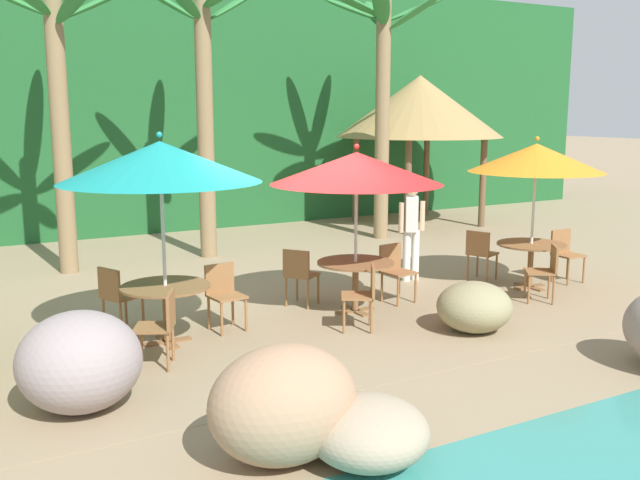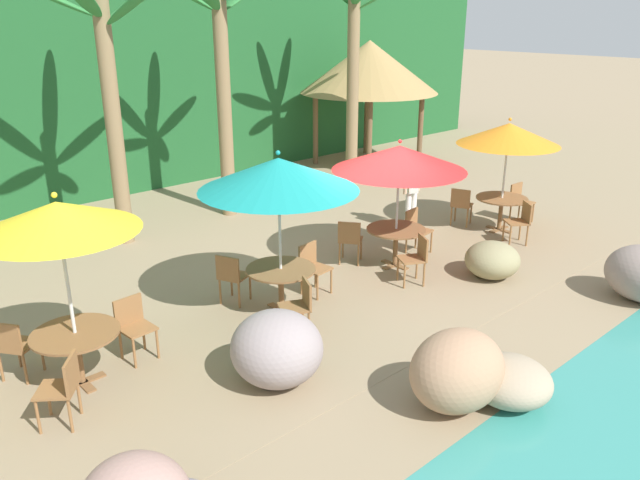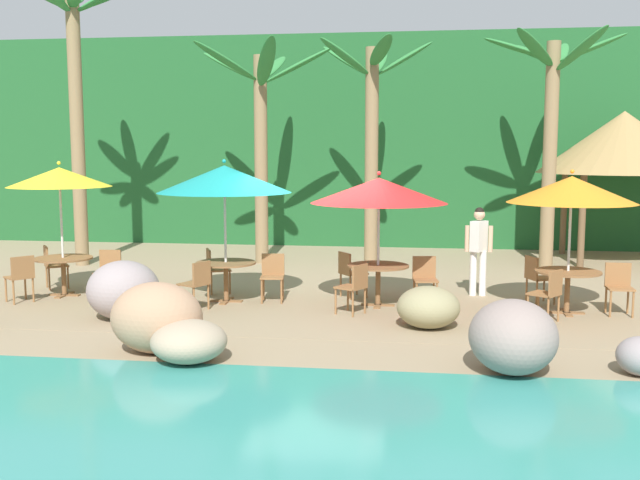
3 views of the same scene
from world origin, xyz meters
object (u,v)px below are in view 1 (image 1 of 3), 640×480
(chair_teal_inland, at_px, (117,294))
(chair_teal_left, at_px, (162,323))
(chair_red_seaward, at_px, (395,268))
(umbrella_orange, at_px, (536,158))
(dining_table_red, at_px, (356,270))
(chair_orange_left, at_px, (546,269))
(chair_teal_seaward, at_px, (224,291))
(palm_tree_second, at_px, (56,71))
(dining_table_orange, at_px, (531,251))
(palapa_hut, at_px, (420,107))
(umbrella_red, at_px, (356,168))
(umbrella_teal, at_px, (160,162))
(chair_orange_inland, at_px, (480,252))
(chair_orange_seaward, at_px, (565,251))
(chair_red_inland, at_px, (299,273))
(dining_table_teal, at_px, (166,295))
(palm_tree_third, at_px, (203,77))
(waiter_in_white, at_px, (412,223))
(chair_red_left, at_px, (364,292))
(palm_tree_fourth, at_px, (383,72))

(chair_teal_inland, xyz_separation_m, chair_teal_left, (0.13, -1.54, 0.00))
(chair_red_seaward, xyz_separation_m, umbrella_orange, (2.40, -0.40, 1.60))
(dining_table_red, xyz_separation_m, chair_orange_left, (2.80, -0.93, -0.10))
(chair_teal_seaward, distance_m, chair_orange_left, 4.88)
(chair_teal_inland, height_order, palm_tree_second, palm_tree_second)
(dining_table_orange, relative_size, palapa_hut, 0.27)
(umbrella_red, bearing_deg, chair_red_seaward, 13.99)
(umbrella_teal, bearing_deg, chair_orange_inland, 6.12)
(chair_orange_seaward, bearing_deg, dining_table_red, 178.22)
(dining_table_red, relative_size, chair_orange_seaward, 1.26)
(umbrella_teal, xyz_separation_m, dining_table_red, (2.78, 0.04, -1.64))
(chair_teal_seaward, distance_m, chair_red_inland, 1.46)
(dining_table_orange, distance_m, chair_orange_inland, 0.86)
(umbrella_teal, relative_size, chair_orange_inland, 3.00)
(umbrella_orange, relative_size, palapa_hut, 0.59)
(chair_orange_inland, distance_m, chair_orange_left, 1.49)
(dining_table_teal, bearing_deg, chair_orange_inland, 6.12)
(umbrella_red, xyz_separation_m, palm_tree_third, (-0.47, 4.78, 1.41))
(chair_teal_seaward, relative_size, chair_red_inland, 1.00)
(palm_tree_third, bearing_deg, chair_orange_seaward, -47.11)
(dining_table_orange, relative_size, palm_tree_third, 0.21)
(dining_table_teal, distance_m, chair_red_seaward, 3.62)
(chair_orange_inland, xyz_separation_m, palm_tree_second, (-5.98, 4.08, 3.00))
(umbrella_orange, height_order, palapa_hut, palapa_hut)
(chair_orange_seaward, bearing_deg, chair_red_inland, 170.71)
(chair_teal_seaward, xyz_separation_m, waiter_in_white, (3.79, 1.02, 0.47))
(umbrella_red, distance_m, umbrella_orange, 3.24)
(umbrella_teal, height_order, palapa_hut, palapa_hut)
(dining_table_orange, height_order, palapa_hut, palapa_hut)
(chair_red_seaward, distance_m, chair_orange_seaward, 3.27)
(chair_red_seaward, height_order, palm_tree_second, palm_tree_second)
(chair_red_inland, xyz_separation_m, chair_orange_seaward, (4.66, -0.76, 0.00))
(chair_teal_left, relative_size, chair_orange_inland, 1.00)
(umbrella_red, relative_size, dining_table_orange, 2.20)
(chair_red_inland, distance_m, umbrella_orange, 4.21)
(umbrella_teal, height_order, chair_red_inland, umbrella_teal)
(chair_red_left, xyz_separation_m, chair_orange_left, (3.15, -0.15, 0.00))
(chair_teal_inland, xyz_separation_m, dining_table_orange, (6.45, -0.89, 0.10))
(chair_teal_inland, relative_size, chair_orange_seaward, 1.00)
(chair_teal_inland, bearing_deg, umbrella_red, -12.33)
(umbrella_red, bearing_deg, chair_teal_seaward, 175.55)
(umbrella_teal, relative_size, chair_orange_left, 3.00)
(umbrella_teal, bearing_deg, palm_tree_second, 94.40)
(dining_table_teal, xyz_separation_m, chair_teal_left, (-0.30, -0.80, -0.10))
(chair_teal_inland, xyz_separation_m, palapa_hut, (8.86, 5.40, 2.43))
(chair_red_seaward, bearing_deg, chair_teal_seaward, -178.87)
(palm_tree_third, xyz_separation_m, waiter_in_white, (2.31, -3.60, -2.50))
(umbrella_teal, height_order, waiter_in_white, umbrella_teal)
(chair_orange_seaward, distance_m, palm_tree_fourth, 5.92)
(chair_teal_inland, relative_size, waiter_in_white, 0.51)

